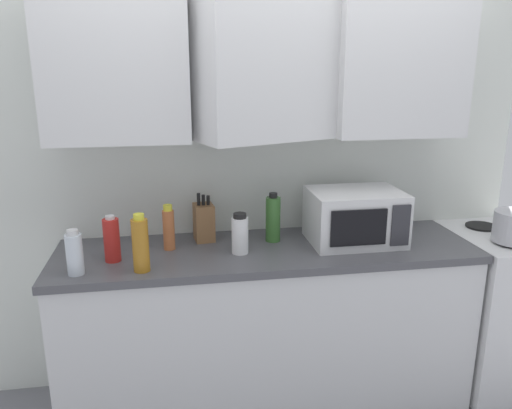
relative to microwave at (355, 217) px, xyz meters
name	(u,v)px	position (x,y,z in m)	size (l,w,h in m)	color
wall_back_with_cabinets	(260,113)	(-0.48, 0.22, 0.53)	(3.04, 0.55, 2.60)	silver
counter_run	(267,325)	(-0.48, -0.01, -0.59)	(2.17, 0.63, 0.90)	silver
microwave	(355,217)	(0.00, 0.00, 0.00)	(0.48, 0.37, 0.28)	silver
knife_block	(204,222)	(-0.79, 0.16, -0.04)	(0.11, 0.13, 0.27)	brown
bottle_green_oil	(273,219)	(-0.43, 0.09, -0.02)	(0.08, 0.08, 0.27)	#386B2D
bottle_red_sauce	(112,240)	(-1.25, -0.07, -0.03)	(0.08, 0.08, 0.23)	red
bottle_spice_jar	(169,228)	(-0.98, 0.05, -0.03)	(0.06, 0.06, 0.24)	#BC6638
bottle_amber_vinegar	(140,244)	(-1.10, -0.22, -0.01)	(0.08, 0.08, 0.27)	#AD701E
bottle_white_jar	(240,234)	(-0.63, -0.07, -0.04)	(0.08, 0.08, 0.21)	white
bottle_clear_tall	(74,253)	(-1.40, -0.21, -0.04)	(0.08, 0.08, 0.21)	silver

